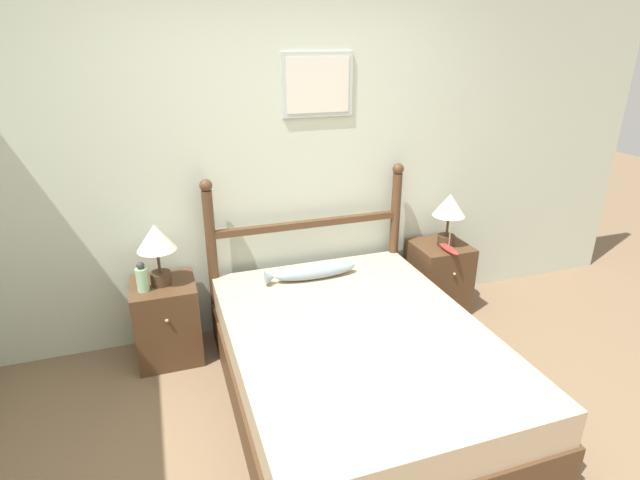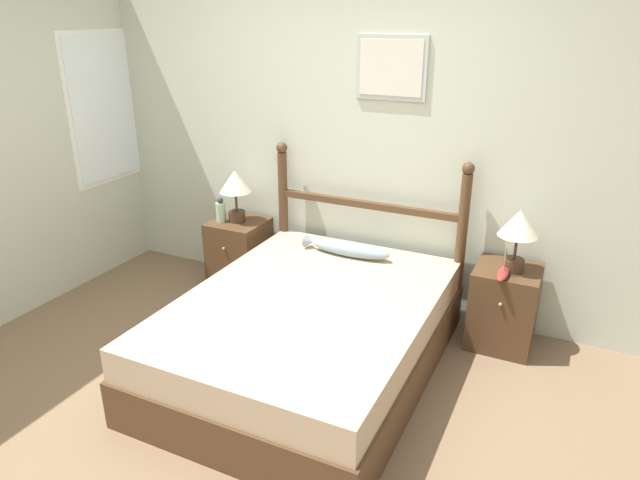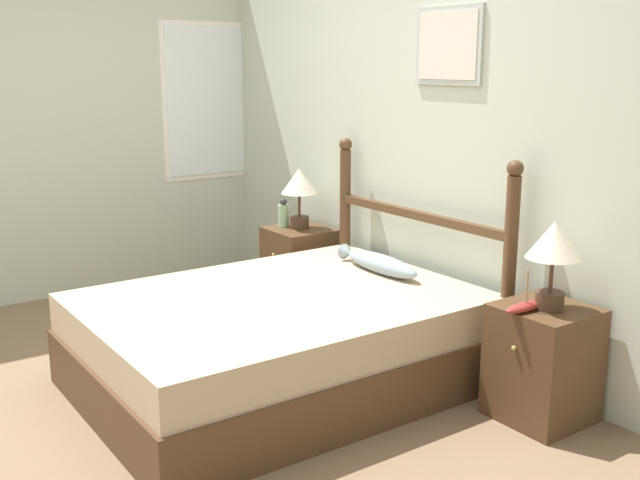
# 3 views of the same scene
# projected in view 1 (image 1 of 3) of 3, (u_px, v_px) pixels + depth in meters

# --- Properties ---
(wall_back) EXTENTS (6.40, 0.08, 2.55)m
(wall_back) POSITION_uv_depth(u_px,v_px,m) (275.00, 163.00, 3.60)
(wall_back) COLOR beige
(wall_back) RESTS_ON ground_plane
(bed) EXTENTS (1.51, 2.04, 0.51)m
(bed) POSITION_uv_depth(u_px,v_px,m) (357.00, 365.00, 3.06)
(bed) COLOR #4C331E
(bed) RESTS_ON ground_plane
(headboard) EXTENTS (1.53, 0.09, 1.24)m
(headboard) POSITION_uv_depth(u_px,v_px,m) (308.00, 243.00, 3.76)
(headboard) COLOR #4C331E
(headboard) RESTS_ON ground_plane
(nightstand_left) EXTENTS (0.43, 0.44, 0.57)m
(nightstand_left) POSITION_uv_depth(u_px,v_px,m) (167.00, 321.00, 3.48)
(nightstand_left) COLOR #4C331E
(nightstand_left) RESTS_ON ground_plane
(nightstand_right) EXTENTS (0.43, 0.44, 0.57)m
(nightstand_right) POSITION_uv_depth(u_px,v_px,m) (438.00, 277.00, 4.11)
(nightstand_right) COLOR #4C331E
(nightstand_right) RESTS_ON ground_plane
(table_lamp_left) EXTENTS (0.26, 0.26, 0.43)m
(table_lamp_left) POSITION_uv_depth(u_px,v_px,m) (156.00, 242.00, 3.25)
(table_lamp_left) COLOR #422D1E
(table_lamp_left) RESTS_ON nightstand_left
(table_lamp_right) EXTENTS (0.26, 0.26, 0.43)m
(table_lamp_right) POSITION_uv_depth(u_px,v_px,m) (449.00, 209.00, 3.88)
(table_lamp_right) COLOR #422D1E
(table_lamp_right) RESTS_ON nightstand_right
(bottle) EXTENTS (0.08, 0.08, 0.21)m
(bottle) POSITION_uv_depth(u_px,v_px,m) (142.00, 278.00, 3.24)
(bottle) COLOR #99C699
(bottle) RESTS_ON nightstand_left
(model_boat) EXTENTS (0.07, 0.26, 0.20)m
(model_boat) POSITION_uv_depth(u_px,v_px,m) (449.00, 248.00, 3.87)
(model_boat) COLOR maroon
(model_boat) RESTS_ON nightstand_right
(fish_pillow) EXTENTS (0.67, 0.14, 0.11)m
(fish_pillow) POSITION_uv_depth(u_px,v_px,m) (313.00, 271.00, 3.57)
(fish_pillow) COLOR #8499A3
(fish_pillow) RESTS_ON bed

